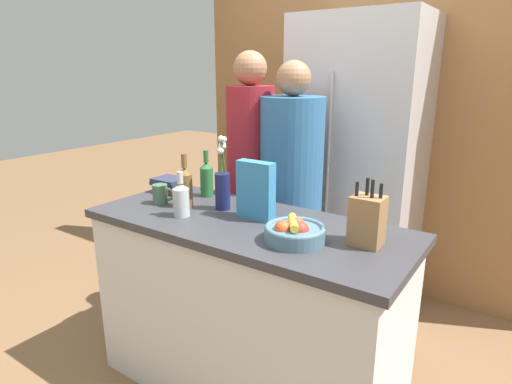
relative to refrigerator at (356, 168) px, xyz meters
name	(u,v)px	position (x,y,z in m)	size (l,w,h in m)	color
kitchen_island	(247,308)	(-0.07, -1.16, -0.50)	(1.54, 0.64, 0.91)	silver
back_wall_wood	(369,111)	(-0.07, 0.36, 0.34)	(2.74, 0.12, 2.60)	olive
refrigerator	(356,168)	(0.00, 0.00, 0.00)	(0.79, 0.63, 1.91)	#B7B7BC
fruit_bowl	(295,232)	(0.24, -1.25, 0.00)	(0.25, 0.25, 0.10)	slate
knife_block	(367,220)	(0.49, -1.11, 0.06)	(0.13, 0.11, 0.27)	olive
flower_vase	(222,185)	(-0.27, -1.08, 0.08)	(0.08, 0.08, 0.37)	#191E4C
cereal_box	(256,190)	(-0.05, -1.11, 0.09)	(0.18, 0.06, 0.27)	teal
coffee_mug	(161,194)	(-0.59, -1.19, 0.01)	(0.11, 0.08, 0.10)	#42664C
book_stack	(170,184)	(-0.72, -1.00, 0.00)	(0.19, 0.15, 0.08)	#99844C
bottle_oil	(207,178)	(-0.48, -0.95, 0.06)	(0.07, 0.07, 0.26)	#286633
bottle_vinegar	(181,199)	(-0.36, -1.28, 0.04)	(0.08, 0.08, 0.22)	#B2BCC1
bottle_wine	(185,186)	(-0.45, -1.16, 0.07)	(0.07, 0.07, 0.27)	brown
person_at_sink	(250,174)	(-0.45, -0.58, 0.01)	(0.29, 0.29, 1.69)	#383842
person_in_blue	(291,190)	(-0.16, -0.59, -0.04)	(0.36, 0.36, 1.64)	#383842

